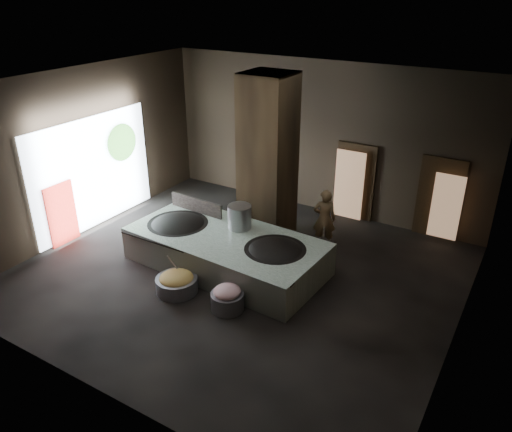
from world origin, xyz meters
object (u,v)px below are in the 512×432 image
Objects in this scene: wok_right at (275,252)px; cook at (324,219)px; meat_basin at (227,301)px; stock_pot at (239,217)px; hearth_platform at (226,251)px; wok_left at (178,226)px; veg_basin at (177,285)px.

cook is at bearing 81.96° from wok_right.
stock_pot is at bearing 115.77° from meat_basin.
wok_right is 1.44m from stock_pot.
stock_pot reaches higher than hearth_platform.
wok_right is 2.14m from cook.
wok_right is (1.35, 0.05, 0.33)m from hearth_platform.
stock_pot reaches higher than wok_left.
wok_left is 1.07× the size of wok_right.
stock_pot is at bearing 21.80° from wok_left.
wok_left is at bearing -177.95° from wok_right.
cook reaches higher than wok_left.
hearth_platform is 1.83m from meat_basin.
hearth_platform reaches higher than veg_basin.
hearth_platform is at bearing 124.78° from meat_basin.
hearth_platform is 1.39m from wok_right.
hearth_platform is 3.17× the size of wok_left.
stock_pot is at bearing 88.16° from hearth_platform.
wok_left is 3.81m from cook.
veg_basin is (-0.39, -2.07, -0.95)m from stock_pot.
wok_left is 2.42× the size of stock_pot.
wok_left is at bearing -174.67° from hearth_platform.
hearth_platform is 2.98× the size of cook.
cook is at bearing 56.13° from hearth_platform.
stock_pot is (0.05, 0.55, 0.71)m from hearth_platform.
meat_basin is (1.03, -1.49, -0.22)m from hearth_platform.
wok_right reaches higher than meat_basin.
wok_right is at bearing -21.04° from stock_pot.
hearth_platform is 6.70× the size of meat_basin.
veg_basin is at bearing -178.73° from meat_basin.
hearth_platform is at bearing 1.97° from wok_left.
meat_basin is at bearing 1.27° from veg_basin.
hearth_platform is 0.90m from stock_pot.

